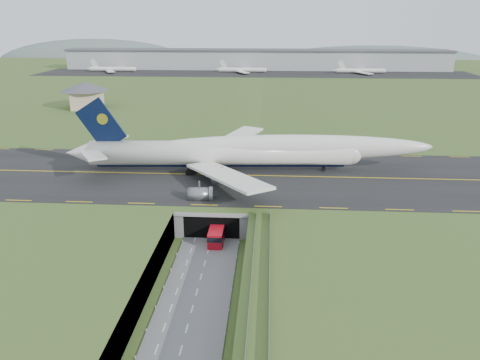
{
  "coord_description": "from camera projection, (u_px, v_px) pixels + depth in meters",
  "views": [
    {
      "loc": [
        11.94,
        -82.03,
        44.8
      ],
      "look_at": [
        5.32,
        20.0,
        9.34
      ],
      "focal_mm": 35.0,
      "sensor_mm": 36.0,
      "label": 1
    }
  ],
  "objects": [
    {
      "name": "jumbo_jet",
      "position": [
        247.0,
        152.0,
        123.15
      ],
      "size": [
        96.96,
        61.83,
        20.5
      ],
      "rotation": [
        0.0,
        0.0,
        0.07
      ],
      "color": "white",
      "rests_on": "ground"
    },
    {
      "name": "shuttle_tram",
      "position": [
        217.0,
        234.0,
        98.17
      ],
      "size": [
        3.18,
        8.13,
        3.3
      ],
      "rotation": [
        0.0,
        0.0,
        0.0
      ],
      "color": "#B50C18",
      "rests_on": "ground"
    },
    {
      "name": "taxiway",
      "position": [
        223.0,
        175.0,
        121.87
      ],
      "size": [
        800.0,
        44.0,
        0.18
      ],
      "primitive_type": "cube",
      "color": "black",
      "rests_on": "airfield_deck"
    },
    {
      "name": "distant_hills",
      "position": [
        321.0,
        67.0,
        495.52
      ],
      "size": [
        700.0,
        91.0,
        60.0
      ],
      "color": "slate",
      "rests_on": "ground"
    },
    {
      "name": "airfield_deck",
      "position": [
        206.0,
        243.0,
        91.77
      ],
      "size": [
        800.0,
        800.0,
        6.0
      ],
      "primitive_type": "cube",
      "color": "gray",
      "rests_on": "ground"
    },
    {
      "name": "trench_road",
      "position": [
        201.0,
        276.0,
        85.65
      ],
      "size": [
        12.0,
        75.0,
        0.2
      ],
      "primitive_type": "cube",
      "color": "slate",
      "rests_on": "ground"
    },
    {
      "name": "guideway",
      "position": [
        260.0,
        288.0,
        72.32
      ],
      "size": [
        3.0,
        53.0,
        7.05
      ],
      "color": "#A8A8A3",
      "rests_on": "ground"
    },
    {
      "name": "service_building",
      "position": [
        85.0,
        93.0,
        211.61
      ],
      "size": [
        28.38,
        28.38,
        11.68
      ],
      "rotation": [
        0.0,
        0.0,
        0.43
      ],
      "color": "tan",
      "rests_on": "ground"
    },
    {
      "name": "ground",
      "position": [
        207.0,
        257.0,
        92.75
      ],
      "size": [
        900.0,
        900.0,
        0.0
      ],
      "primitive_type": "plane",
      "color": "#384F1F",
      "rests_on": "ground"
    },
    {
      "name": "cargo_terminal",
      "position": [
        256.0,
        59.0,
        370.47
      ],
      "size": [
        320.0,
        67.0,
        15.6
      ],
      "color": "#B2B2B2",
      "rests_on": "ground"
    },
    {
      "name": "tunnel_portal",
      "position": [
        216.0,
        209.0,
        107.41
      ],
      "size": [
        17.0,
        22.3,
        6.0
      ],
      "color": "gray",
      "rests_on": "ground"
    }
  ]
}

